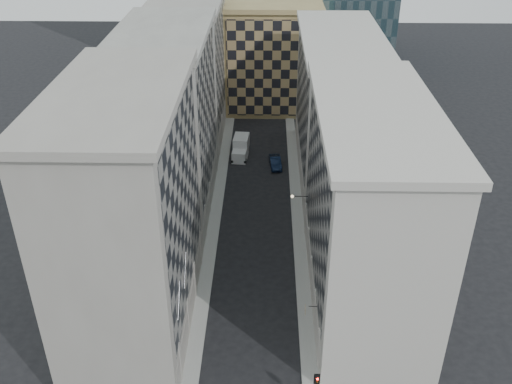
# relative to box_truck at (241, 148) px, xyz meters

# --- Properties ---
(sidewalk_west) EXTENTS (1.50, 100.00, 0.15)m
(sidewalk_west) POSITION_rel_box_truck_xyz_m (-2.52, -16.53, -1.21)
(sidewalk_west) COLOR #979892
(sidewalk_west) RESTS_ON ground
(sidewalk_east) EXTENTS (1.50, 100.00, 0.15)m
(sidewalk_east) POSITION_rel_box_truck_xyz_m (7.98, -16.53, -1.21)
(sidewalk_east) COLOR #979892
(sidewalk_east) RESTS_ON ground
(bldg_left_a) EXTENTS (10.80, 22.80, 23.70)m
(bldg_left_a) POSITION_rel_box_truck_xyz_m (-8.15, -35.53, 10.54)
(bldg_left_a) COLOR gray
(bldg_left_a) RESTS_ON ground
(bldg_left_b) EXTENTS (10.80, 22.80, 22.70)m
(bldg_left_b) POSITION_rel_box_truck_xyz_m (-8.15, -13.53, 10.04)
(bldg_left_b) COLOR gray
(bldg_left_b) RESTS_ON ground
(bldg_left_c) EXTENTS (10.80, 22.80, 21.70)m
(bldg_left_c) POSITION_rel_box_truck_xyz_m (-8.15, 8.47, 9.54)
(bldg_left_c) COLOR gray
(bldg_left_c) RESTS_ON ground
(bldg_right_a) EXTENTS (10.80, 26.80, 20.70)m
(bldg_right_a) POSITION_rel_box_truck_xyz_m (13.61, -31.53, 9.03)
(bldg_right_a) COLOR beige
(bldg_right_a) RESTS_ON ground
(bldg_right_b) EXTENTS (10.80, 28.80, 19.70)m
(bldg_right_b) POSITION_rel_box_truck_xyz_m (13.62, -4.53, 8.56)
(bldg_right_b) COLOR beige
(bldg_right_b) RESTS_ON ground
(tan_block) EXTENTS (16.80, 14.80, 18.80)m
(tan_block) POSITION_rel_box_truck_xyz_m (4.73, 21.37, 8.15)
(tan_block) COLOR tan
(tan_block) RESTS_ON ground
(flagpoles_left) EXTENTS (0.10, 6.33, 2.33)m
(flagpoles_left) POSITION_rel_box_truck_xyz_m (-3.17, -40.53, 6.71)
(flagpoles_left) COLOR gray
(flagpoles_left) RESTS_ON ground
(bracket_lamp) EXTENTS (1.98, 0.36, 0.36)m
(bracket_lamp) POSITION_rel_box_truck_xyz_m (7.11, -22.53, 4.91)
(bracket_lamp) COLOR black
(bracket_lamp) RESTS_ON ground
(box_truck) EXTENTS (2.61, 5.55, 2.96)m
(box_truck) POSITION_rel_box_truck_xyz_m (0.00, 0.00, 0.00)
(box_truck) COLOR silver
(box_truck) RESTS_ON ground
(dark_car) EXTENTS (2.01, 4.61, 1.47)m
(dark_car) POSITION_rel_box_truck_xyz_m (5.26, -3.50, -0.55)
(dark_car) COLOR black
(dark_car) RESTS_ON ground
(shop_sign) EXTENTS (1.15, 0.72, 0.80)m
(shop_sign) POSITION_rel_box_truck_xyz_m (7.69, -38.77, 2.55)
(shop_sign) COLOR black
(shop_sign) RESTS_ON ground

